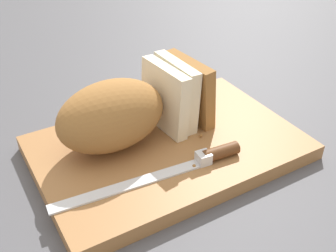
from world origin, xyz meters
TOP-DOWN VIEW (x-y plane):
  - ground_plane at (0.00, 0.00)m, footprint 3.00×3.00m
  - cutting_board at (0.00, 0.00)m, footprint 0.42×0.28m
  - bread_loaf at (-0.05, 0.04)m, footprint 0.26×0.13m
  - bread_knife at (-0.00, -0.07)m, footprint 0.29×0.04m
  - crumb_near_knife at (0.05, -0.02)m, footprint 0.01×0.01m
  - crumb_near_loaf at (-0.00, -0.08)m, footprint 0.01×0.01m
  - crumb_stray_left at (0.02, -0.06)m, footprint 0.01×0.01m

SIDE VIEW (x-z plane):
  - ground_plane at x=0.00m, z-range 0.00..0.00m
  - cutting_board at x=0.00m, z-range 0.00..0.03m
  - crumb_near_knife at x=0.05m, z-range 0.03..0.03m
  - crumb_near_loaf at x=0.00m, z-range 0.03..0.03m
  - crumb_stray_left at x=0.02m, z-range 0.03..0.03m
  - bread_knife at x=0.00m, z-range 0.02..0.04m
  - bread_loaf at x=-0.05m, z-range 0.02..0.13m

